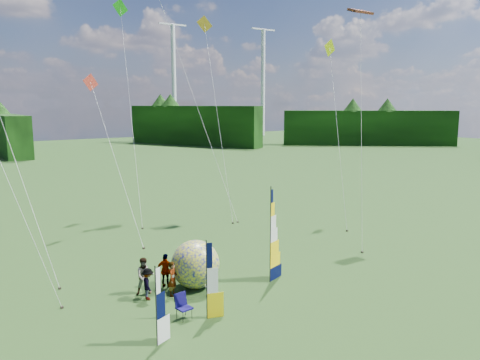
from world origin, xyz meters
TOP-DOWN VIEW (x-y plane):
  - ground at (0.00, 0.00)m, footprint 220.00×220.00m
  - treeline_ring at (0.00, 0.00)m, footprint 210.00×210.00m
  - turbine_left at (70.00, 95.00)m, footprint 8.00×1.20m
  - turbine_right at (45.00, 102.00)m, footprint 8.00×1.20m
  - feather_banner_main at (0.69, 3.70)m, footprint 1.28×0.54m
  - side_banner_left at (-4.14, 1.96)m, footprint 0.93×0.38m
  - side_banner_far at (-6.89, 1.06)m, footprint 0.89×0.44m
  - bol_inflatable at (-2.83, 5.30)m, footprint 2.49×2.49m
  - spectator_a at (-4.21, 5.06)m, footprint 0.73×0.71m
  - spectator_b at (-5.27, 5.94)m, footprint 0.97×0.64m
  - spectator_c at (-5.40, 5.27)m, footprint 0.58×1.05m
  - spectator_d at (-4.05, 6.15)m, footprint 1.01×1.03m
  - camp_chair at (-4.95, 2.52)m, footprint 0.72×0.72m
  - kite_whale at (5.55, 20.16)m, footprint 9.05×14.03m
  - kite_rainbow_delta at (-9.72, 12.87)m, footprint 8.55×13.42m
  - kite_parafoil at (10.50, 6.53)m, footprint 9.40×9.72m
  - small_kite_red at (-2.62, 16.78)m, footprint 5.46×10.56m
  - small_kite_orange at (6.67, 18.26)m, footprint 6.14×9.96m
  - small_kite_yellow at (13.13, 11.10)m, footprint 6.89×8.83m
  - small_kite_green at (0.77, 22.22)m, footprint 6.83×12.89m

SIDE VIEW (x-z plane):
  - ground at x=0.00m, z-range 0.00..0.00m
  - camp_chair at x=-4.95m, z-range 0.00..1.10m
  - spectator_c at x=-5.40m, z-range 0.00..1.53m
  - spectator_a at x=-4.21m, z-range 0.00..1.69m
  - spectator_d at x=-4.05m, z-range 0.00..1.75m
  - spectator_b at x=-5.27m, z-range 0.00..1.83m
  - bol_inflatable at x=-2.83m, z-range 0.00..2.44m
  - side_banner_far at x=-6.89m, z-range 0.00..3.09m
  - side_banner_left at x=-4.14m, z-range 0.00..3.38m
  - feather_banner_main at x=0.69m, z-range 0.00..4.89m
  - treeline_ring at x=0.00m, z-range 0.00..8.00m
  - small_kite_red at x=-2.62m, z-range 0.00..11.80m
  - small_kite_yellow at x=13.13m, z-range 0.00..14.86m
  - kite_rainbow_delta at x=-9.72m, z-range 0.00..16.47m
  - small_kite_orange at x=6.67m, z-range 0.00..17.09m
  - kite_parafoil at x=10.50m, z-range 0.00..17.37m
  - small_kite_green at x=0.77m, z-range 0.00..18.78m
  - kite_whale at x=5.55m, z-range 0.00..20.54m
  - turbine_left at x=70.00m, z-range 0.00..30.00m
  - turbine_right at x=45.00m, z-range 0.00..30.00m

